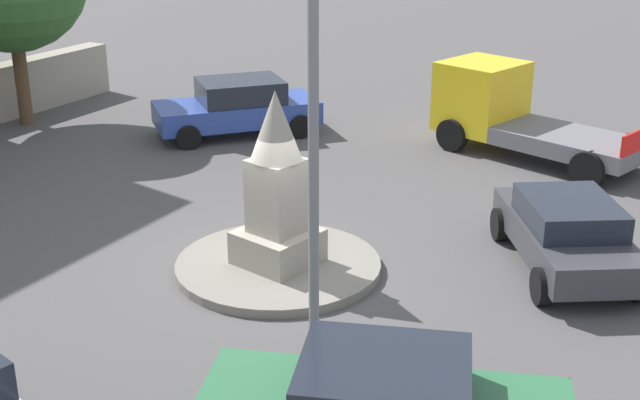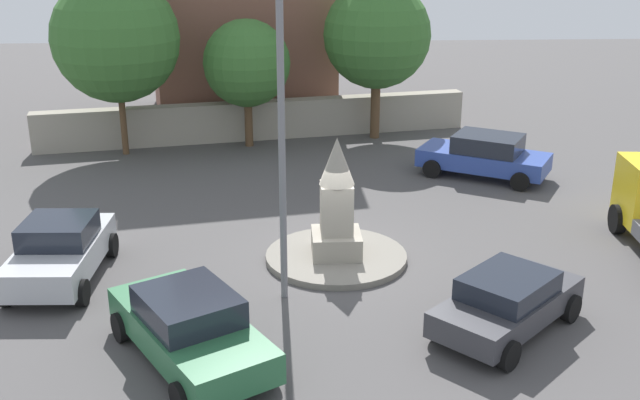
{
  "view_description": "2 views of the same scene",
  "coord_description": "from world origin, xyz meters",
  "views": [
    {
      "loc": [
        -10.26,
        -9.69,
        6.74
      ],
      "look_at": [
        0.6,
        -0.49,
        1.31
      ],
      "focal_mm": 48.14,
      "sensor_mm": 36.0,
      "label": 1
    },
    {
      "loc": [
        -1.36,
        -18.26,
        8.33
      ],
      "look_at": [
        -0.39,
        0.83,
        1.38
      ],
      "focal_mm": 42.59,
      "sensor_mm": 36.0,
      "label": 2
    }
  ],
  "objects": [
    {
      "name": "car_blue_near_island",
      "position": [
        5.66,
        6.75,
        0.79
      ],
      "size": [
        4.71,
        3.81,
        1.52
      ],
      "color": "#2D479E",
      "rests_on": "ground"
    },
    {
      "name": "tree_near_wall",
      "position": [
        -2.7,
        11.15,
        3.29
      ],
      "size": [
        3.38,
        3.38,
        5.0
      ],
      "color": "brown",
      "rests_on": "ground"
    },
    {
      "name": "ground_plane",
      "position": [
        0.0,
        0.0,
        0.0
      ],
      "size": [
        80.0,
        80.0,
        0.0
      ],
      "primitive_type": "plane",
      "color": "#4F4C4C"
    },
    {
      "name": "car_dark_grey_approaching",
      "position": [
        3.42,
        -3.91,
        0.71
      ],
      "size": [
        3.93,
        3.87,
        1.35
      ],
      "color": "#38383D",
      "rests_on": "ground"
    },
    {
      "name": "monument",
      "position": [
        0.0,
        0.0,
        1.56
      ],
      "size": [
        1.28,
        1.28,
        3.17
      ],
      "color": "#9E9687",
      "rests_on": "traffic_island"
    },
    {
      "name": "tree_mid_cluster",
      "position": [
        -7.42,
        10.25,
        4.4
      ],
      "size": [
        4.69,
        4.69,
        6.75
      ],
      "color": "brown",
      "rests_on": "ground"
    },
    {
      "name": "tree_far_corner",
      "position": [
        2.46,
        12.15,
        4.21
      ],
      "size": [
        4.29,
        4.29,
        6.37
      ],
      "color": "brown",
      "rests_on": "ground"
    },
    {
      "name": "car_green_waiting",
      "position": [
        -3.28,
        -4.76,
        0.77
      ],
      "size": [
        3.83,
        4.73,
        1.51
      ],
      "color": "#2D6B42",
      "rests_on": "ground"
    },
    {
      "name": "streetlamp",
      "position": [
        -1.38,
        -2.04,
        4.6
      ],
      "size": [
        2.8,
        0.28,
        7.59
      ],
      "color": "slate",
      "rests_on": "ground"
    },
    {
      "name": "stone_boundary_wall",
      "position": [
        -2.36,
        12.24,
        0.78
      ],
      "size": [
        17.54,
        4.04,
        1.56
      ],
      "primitive_type": "cube",
      "rotation": [
        0.0,
        0.0,
        3.33
      ],
      "color": "#9E9687",
      "rests_on": "ground"
    },
    {
      "name": "car_silver_parked_left",
      "position": [
        -6.89,
        -0.82,
        0.79
      ],
      "size": [
        2.12,
        4.03,
        1.57
      ],
      "color": "#B7BABF",
      "rests_on": "ground"
    },
    {
      "name": "traffic_island",
      "position": [
        0.0,
        0.0,
        0.08
      ],
      "size": [
        3.73,
        3.73,
        0.17
      ],
      "primitive_type": "cylinder",
      "color": "gray",
      "rests_on": "ground"
    }
  ]
}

